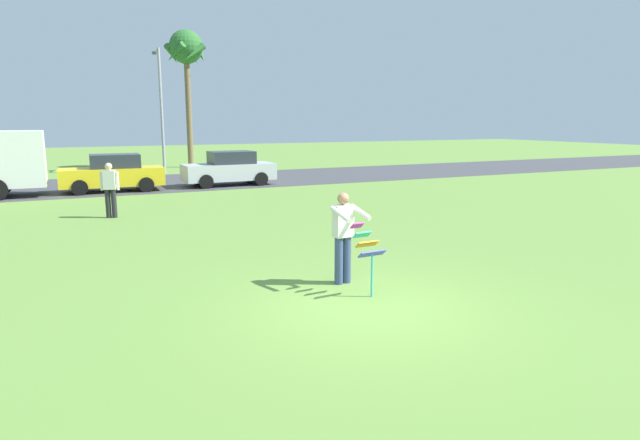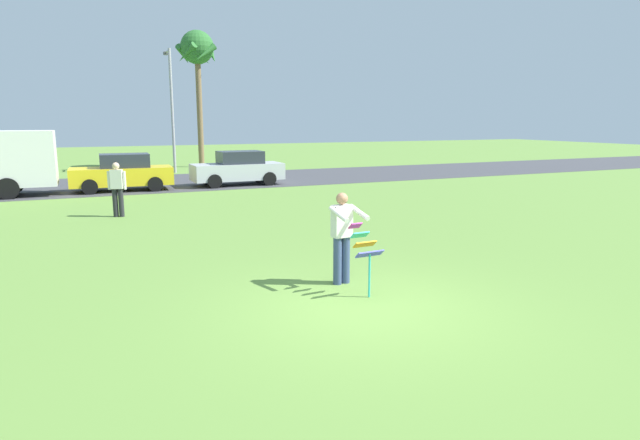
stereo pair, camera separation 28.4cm
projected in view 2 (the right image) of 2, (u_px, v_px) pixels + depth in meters
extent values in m
plane|color=olive|center=(365.00, 308.00, 8.90)|extent=(120.00, 120.00, 0.00)
cube|color=#424247|center=(173.00, 182.00, 26.72)|extent=(120.00, 8.00, 0.01)
cylinder|color=#384772|center=(346.00, 260.00, 10.19)|extent=(0.16, 0.16, 0.90)
cylinder|color=#384772|center=(337.00, 261.00, 10.11)|extent=(0.16, 0.16, 0.90)
cube|color=silver|center=(342.00, 221.00, 10.01)|extent=(0.38, 0.26, 0.60)
sphere|color=#9E7051|center=(342.00, 199.00, 9.94)|extent=(0.22, 0.22, 0.22)
cylinder|color=silver|center=(359.00, 212.00, 9.88)|extent=(0.15, 0.59, 0.24)
cylinder|color=silver|center=(339.00, 214.00, 9.66)|extent=(0.15, 0.59, 0.24)
cube|color=#D83399|center=(355.00, 226.00, 9.64)|extent=(0.23, 0.15, 0.12)
cube|color=#33BFBF|center=(360.00, 235.00, 9.53)|extent=(0.33, 0.16, 0.12)
cube|color=orange|center=(365.00, 244.00, 9.41)|extent=(0.42, 0.17, 0.12)
cube|color=#4C4CCC|center=(370.00, 254.00, 9.29)|extent=(0.52, 0.17, 0.12)
cylinder|color=#33BFBF|center=(369.00, 276.00, 9.36)|extent=(0.04, 0.04, 0.78)
cylinder|color=black|center=(8.00, 189.00, 20.96)|extent=(0.84, 0.29, 0.84)
cylinder|color=black|center=(13.00, 184.00, 22.62)|extent=(0.84, 0.29, 0.84)
cube|color=yellow|center=(122.00, 176.00, 23.45)|extent=(4.26, 1.84, 0.76)
cube|color=#282D38|center=(125.00, 161.00, 23.39)|extent=(2.06, 1.46, 0.60)
cylinder|color=black|center=(90.00, 187.00, 22.30)|extent=(0.65, 0.24, 0.64)
cylinder|color=black|center=(90.00, 183.00, 23.77)|extent=(0.65, 0.24, 0.64)
cylinder|color=black|center=(155.00, 184.00, 23.25)|extent=(0.65, 0.24, 0.64)
cylinder|color=black|center=(152.00, 180.00, 24.72)|extent=(0.65, 0.24, 0.64)
cube|color=silver|center=(237.00, 172.00, 25.50)|extent=(4.22, 1.76, 0.76)
cube|color=#282D38|center=(240.00, 157.00, 25.44)|extent=(2.04, 1.42, 0.60)
cylinder|color=black|center=(215.00, 181.00, 24.30)|extent=(0.64, 0.23, 0.64)
cylinder|color=black|center=(206.00, 178.00, 25.75)|extent=(0.64, 0.23, 0.64)
cylinder|color=black|center=(269.00, 179.00, 25.37)|extent=(0.64, 0.23, 0.64)
cylinder|color=black|center=(258.00, 176.00, 26.81)|extent=(0.64, 0.23, 0.64)
cylinder|color=brown|center=(200.00, 110.00, 34.82)|extent=(0.36, 0.36, 7.36)
sphere|color=#2D6B2D|center=(197.00, 47.00, 34.11)|extent=(2.10, 2.10, 2.10)
cone|color=#2D6B2D|center=(212.00, 55.00, 34.57)|extent=(0.44, 1.56, 1.28)
cone|color=#2D6B2D|center=(199.00, 56.00, 35.12)|extent=(1.62, 0.90, 1.28)
cone|color=#2D6B2D|center=(184.00, 55.00, 34.39)|extent=(1.27, 1.52, 1.28)
cone|color=#2D6B2D|center=(187.00, 53.00, 33.39)|extent=(1.27, 1.52, 1.28)
cone|color=#2D6B2D|center=(205.00, 53.00, 33.50)|extent=(1.62, 0.90, 1.28)
cylinder|color=#9E9EA3|center=(172.00, 112.00, 30.92)|extent=(0.16, 0.16, 7.00)
cylinder|color=#9E9EA3|center=(167.00, 51.00, 30.93)|extent=(0.10, 1.40, 0.10)
cube|color=#4C4C51|center=(166.00, 53.00, 31.52)|extent=(0.24, 0.44, 0.16)
cylinder|color=#26262B|center=(115.00, 203.00, 17.18)|extent=(0.16, 0.16, 0.90)
cylinder|color=#26262B|center=(121.00, 203.00, 17.20)|extent=(0.16, 0.16, 0.90)
cube|color=silver|center=(117.00, 179.00, 17.05)|extent=(0.41, 0.32, 0.60)
sphere|color=beige|center=(116.00, 166.00, 16.98)|extent=(0.22, 0.22, 0.22)
cylinder|color=silver|center=(109.00, 180.00, 17.03)|extent=(0.09, 0.09, 0.58)
cylinder|color=silver|center=(125.00, 180.00, 17.08)|extent=(0.09, 0.09, 0.58)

